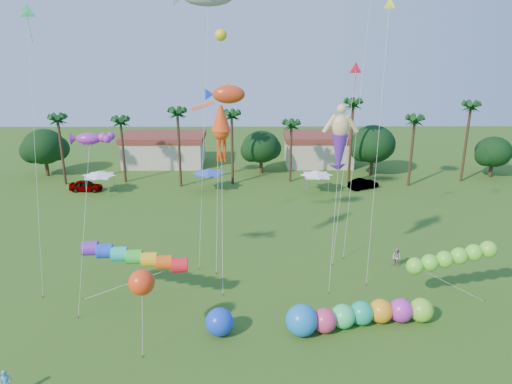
{
  "coord_description": "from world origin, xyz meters",
  "views": [
    {
      "loc": [
        -0.26,
        -25.55,
        21.11
      ],
      "look_at": [
        0.0,
        10.0,
        9.0
      ],
      "focal_mm": 35.0,
      "sensor_mm": 36.0,
      "label": 1
    }
  ],
  "objects_px": {
    "spectator_b": "(396,258)",
    "blue_ball": "(219,322)",
    "car_a": "(86,186)",
    "caterpillar_inflatable": "(355,315)",
    "spectator_a": "(6,384)",
    "car_b": "(363,184)"
  },
  "relations": [
    {
      "from": "blue_ball",
      "to": "caterpillar_inflatable",
      "type": "bearing_deg",
      "value": 5.09
    },
    {
      "from": "caterpillar_inflatable",
      "to": "blue_ball",
      "type": "distance_m",
      "value": 9.8
    },
    {
      "from": "car_b",
      "to": "spectator_b",
      "type": "relative_size",
      "value": 2.32
    },
    {
      "from": "car_a",
      "to": "spectator_a",
      "type": "distance_m",
      "value": 39.1
    },
    {
      "from": "car_b",
      "to": "spectator_a",
      "type": "height_order",
      "value": "spectator_a"
    },
    {
      "from": "car_a",
      "to": "spectator_a",
      "type": "xyz_separation_m",
      "value": [
        7.45,
        -38.38,
        0.22
      ]
    },
    {
      "from": "spectator_b",
      "to": "blue_ball",
      "type": "distance_m",
      "value": 18.54
    },
    {
      "from": "spectator_b",
      "to": "blue_ball",
      "type": "height_order",
      "value": "blue_ball"
    },
    {
      "from": "car_a",
      "to": "caterpillar_inflatable",
      "type": "height_order",
      "value": "caterpillar_inflatable"
    },
    {
      "from": "car_b",
      "to": "blue_ball",
      "type": "height_order",
      "value": "blue_ball"
    },
    {
      "from": "caterpillar_inflatable",
      "to": "spectator_b",
      "type": "bearing_deg",
      "value": 47.88
    },
    {
      "from": "caterpillar_inflatable",
      "to": "blue_ball",
      "type": "bearing_deg",
      "value": 173.89
    },
    {
      "from": "caterpillar_inflatable",
      "to": "car_a",
      "type": "bearing_deg",
      "value": 122.02
    },
    {
      "from": "caterpillar_inflatable",
      "to": "blue_ball",
      "type": "height_order",
      "value": "caterpillar_inflatable"
    },
    {
      "from": "car_b",
      "to": "car_a",
      "type": "bearing_deg",
      "value": 65.79
    },
    {
      "from": "car_b",
      "to": "caterpillar_inflatable",
      "type": "distance_m",
      "value": 32.78
    },
    {
      "from": "spectator_a",
      "to": "car_b",
      "type": "bearing_deg",
      "value": 35.58
    },
    {
      "from": "spectator_b",
      "to": "car_b",
      "type": "bearing_deg",
      "value": 142.55
    },
    {
      "from": "car_a",
      "to": "blue_ball",
      "type": "height_order",
      "value": "blue_ball"
    },
    {
      "from": "spectator_b",
      "to": "blue_ball",
      "type": "bearing_deg",
      "value": -89.24
    },
    {
      "from": "spectator_a",
      "to": "spectator_b",
      "type": "xyz_separation_m",
      "value": [
        27.58,
        16.55,
        -0.04
      ]
    },
    {
      "from": "spectator_a",
      "to": "blue_ball",
      "type": "xyz_separation_m",
      "value": [
        12.16,
        6.25,
        0.08
      ]
    }
  ]
}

